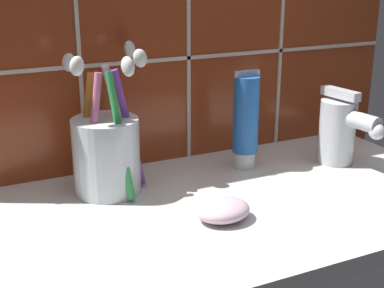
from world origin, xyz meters
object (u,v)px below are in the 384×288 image
toothpaste_tube (246,121)px  sink_faucet (341,129)px  toothbrush_cup (107,150)px  soap_bar (223,210)px

toothpaste_tube → sink_faucet: size_ratio=1.27×
toothbrush_cup → sink_faucet: size_ratio=1.68×
toothpaste_tube → soap_bar: (-10.33, -12.75, -5.49)cm
sink_faucet → soap_bar: sink_faucet is taller
toothbrush_cup → soap_bar: bearing=-54.9°
toothbrush_cup → sink_faucet: (31.90, -4.44, -0.29)cm
toothbrush_cup → soap_bar: 16.17cm
toothbrush_cup → soap_bar: (8.98, -12.79, -4.15)cm
toothbrush_cup → toothpaste_tube: toothbrush_cup is taller
toothbrush_cup → toothpaste_tube: 19.36cm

